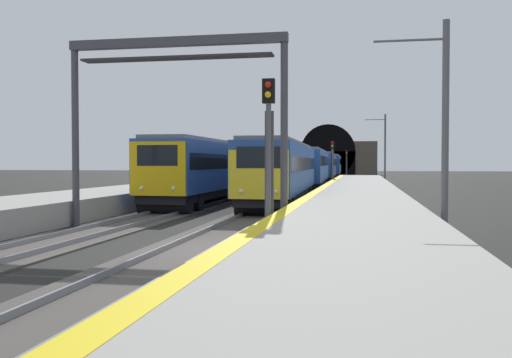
{
  "coord_description": "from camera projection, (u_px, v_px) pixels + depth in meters",
  "views": [
    {
      "loc": [
        -15.72,
        -4.79,
        2.56
      ],
      "look_at": [
        15.01,
        0.96,
        1.65
      ],
      "focal_mm": 39.77,
      "sensor_mm": 36.0,
      "label": 1
    }
  ],
  "objects": [
    {
      "name": "track_adjacent_line",
      "position": [
        46.0,
        245.0,
        17.26
      ],
      "size": [
        160.0,
        2.7,
        0.21
      ],
      "color": "#4C4742",
      "rests_on": "ground_plane"
    },
    {
      "name": "train_adjacent_platform",
      "position": [
        243.0,
        167.0,
        45.73
      ],
      "size": [
        38.72,
        3.07,
        4.82
      ],
      "rotation": [
        0.0,
        0.0,
        3.13
      ],
      "color": "#264C99",
      "rests_on": "ground_plane"
    },
    {
      "name": "platform_right_edge_strip",
      "position": [
        274.0,
        218.0,
        15.94
      ],
      "size": [
        112.0,
        0.5,
        0.01
      ],
      "primitive_type": "cube",
      "color": "yellow",
      "rests_on": "platform_right"
    },
    {
      "name": "catenary_mast_far",
      "position": [
        444.0,
        128.0,
        17.87
      ],
      "size": [
        0.22,
        2.35,
        7.05
      ],
      "color": "#595B60",
      "rests_on": "ground_plane"
    },
    {
      "name": "train_main_approaching",
      "position": [
        318.0,
        166.0,
        62.21
      ],
      "size": [
        74.65,
        3.29,
        3.8
      ],
      "rotation": [
        0.0,
        0.0,
        3.17
      ],
      "color": "#264C99",
      "rests_on": "ground_plane"
    },
    {
      "name": "catenary_mast_near",
      "position": [
        385.0,
        149.0,
        64.48
      ],
      "size": [
        0.22,
        2.42,
        8.07
      ],
      "color": "#595B60",
      "rests_on": "ground_plane"
    },
    {
      "name": "track_main_line",
      "position": [
        193.0,
        250.0,
        16.4
      ],
      "size": [
        160.0,
        3.03,
        0.21
      ],
      "color": "#4C4742",
      "rests_on": "ground_plane"
    },
    {
      "name": "tunnel_portal",
      "position": [
        328.0,
        158.0,
        121.48
      ],
      "size": [
        2.77,
        20.61,
        11.54
      ],
      "color": "#51473D",
      "rests_on": "ground_plane"
    },
    {
      "name": "platform_right",
      "position": [
        352.0,
        238.0,
        15.55
      ],
      "size": [
        112.0,
        4.86,
        1.0
      ],
      "primitive_type": "cube",
      "color": "#9E9B93",
      "rests_on": "ground_plane"
    },
    {
      "name": "overhead_signal_gantry",
      "position": [
        176.0,
        85.0,
        21.98
      ],
      "size": [
        0.7,
        8.77,
        7.42
      ],
      "color": "#3F3F47",
      "rests_on": "ground_plane"
    },
    {
      "name": "railway_signal_mid",
      "position": [
        332.0,
        160.0,
        55.01
      ],
      "size": [
        0.39,
        0.38,
        4.69
      ],
      "rotation": [
        0.0,
        0.0,
        3.14
      ],
      "color": "#4C4C54",
      "rests_on": "ground_plane"
    },
    {
      "name": "ground_plane",
      "position": [
        193.0,
        251.0,
        16.4
      ],
      "size": [
        320.0,
        320.0,
        0.0
      ],
      "primitive_type": "plane",
      "color": "black"
    },
    {
      "name": "railway_signal_far",
      "position": [
        347.0,
        160.0,
        106.08
      ],
      "size": [
        0.39,
        0.38,
        4.92
      ],
      "rotation": [
        0.0,
        0.0,
        3.14
      ],
      "color": "#38383D",
      "rests_on": "ground_plane"
    },
    {
      "name": "railway_signal_near",
      "position": [
        269.0,
        148.0,
        17.43
      ],
      "size": [
        0.39,
        0.38,
        5.13
      ],
      "rotation": [
        0.0,
        0.0,
        3.14
      ],
      "color": "#4C4C54",
      "rests_on": "ground_plane"
    }
  ]
}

